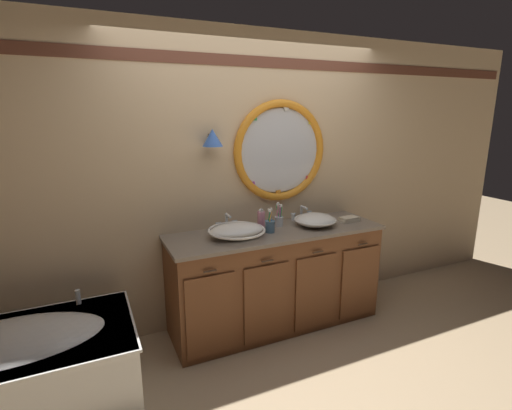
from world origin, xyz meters
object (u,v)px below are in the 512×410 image
Objects in this scene: soap_dispenser at (261,219)px; folded_hand_towel at (349,219)px; bathtub at (13,370)px; toothbrush_holder_right at (279,220)px; sink_basin_right at (315,220)px; sink_basin_left at (237,230)px; toothbrush_holder_left at (270,226)px.

soap_dispenser is 0.86m from folded_hand_towel.
bathtub is 2.22m from toothbrush_holder_right.
sink_basin_right reaches higher than bathtub.
toothbrush_holder_right is at bearing 15.49° from sink_basin_left.
bathtub is 2.84m from folded_hand_towel.
folded_hand_towel is (0.83, -0.02, -0.04)m from toothbrush_holder_left.
sink_basin_left is at bearing 179.98° from toothbrush_holder_left.
bathtub is 8.30× the size of soap_dispenser.
toothbrush_holder_right is 1.22× the size of soap_dispenser.
sink_basin_left is 1.13m from folded_hand_towel.
sink_basin_right is 0.46m from toothbrush_holder_left.
folded_hand_towel is at bearing -2.55° from sink_basin_right.
toothbrush_holder_right is at bearing -5.73° from soap_dispenser.
toothbrush_holder_left is (-0.46, -0.00, 0.00)m from sink_basin_right.
sink_basin_left reaches higher than folded_hand_towel.
sink_basin_left is at bearing 179.18° from folded_hand_towel.
folded_hand_towel is at bearing -1.12° from toothbrush_holder_left.
bathtub is at bearing -171.22° from sink_basin_left.
sink_basin_left is 2.19× the size of toothbrush_holder_right.
sink_basin_left is at bearing 8.78° from bathtub.
toothbrush_holder_right is at bearing 157.10° from sink_basin_right.
soap_dispenser is at bearing 97.05° from toothbrush_holder_left.
toothbrush_holder_right reaches higher than soap_dispenser.
soap_dispenser is 0.96× the size of folded_hand_towel.
toothbrush_holder_left is at bearing -140.44° from toothbrush_holder_right.
soap_dispenser is (0.29, 0.15, 0.02)m from sink_basin_left.
sink_basin_left is at bearing -164.51° from toothbrush_holder_right.
bathtub is at bearing -168.30° from soap_dispenser.
bathtub is 3.11× the size of sink_basin_left.
soap_dispenser reaches higher than sink_basin_right.
soap_dispenser is at bearing 174.27° from toothbrush_holder_right.
sink_basin_right is 0.37m from folded_hand_towel.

